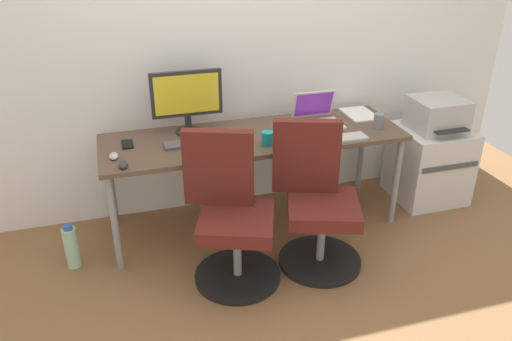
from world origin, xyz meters
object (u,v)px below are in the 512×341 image
Objects in this scene: office_chair_left at (231,216)px; side_cabinet at (429,163)px; open_laptop at (317,116)px; printer at (437,114)px; water_bottle_on_floor at (71,247)px; desktop_monitor at (187,98)px; coffee_mug at (268,139)px; office_chair_right at (317,203)px.

office_chair_left is 1.81m from side_cabinet.
office_chair_left is 1.06m from open_laptop.
water_bottle_on_floor is at bearing -176.59° from printer.
open_laptop is (1.76, 0.25, 0.61)m from water_bottle_on_floor.
desktop_monitor is at bearing 174.17° from side_cabinet.
coffee_mug is at bearing -172.83° from side_cabinet.
open_laptop is at bearing 29.83° from coffee_mug.
printer is 1.40m from coffee_mug.
side_cabinet is 1.05m from open_laptop.
office_chair_right is 1.29m from side_cabinet.
coffee_mug is (-0.46, -0.26, -0.01)m from open_laptop.
water_bottle_on_floor is at bearing 179.42° from coffee_mug.
printer is 1.29× the size of water_bottle_on_floor.
water_bottle_on_floor is 1.88m from open_laptop.
office_chair_left is at bearing -20.43° from water_bottle_on_floor.
coffee_mug reaches higher than side_cabinet.
office_chair_left is at bearing -134.39° from coffee_mug.
side_cabinet is (1.17, 0.52, -0.13)m from office_chair_right.
coffee_mug is (-0.22, 0.35, 0.32)m from office_chair_right.
desktop_monitor is (-0.67, 0.71, 0.53)m from office_chair_right.
office_chair_right is 10.22× the size of coffee_mug.
office_chair_left is at bearing -80.75° from desktop_monitor.
desktop_monitor is (-0.12, 0.71, 0.53)m from office_chair_left.
office_chair_right is 0.73m from open_laptop.
printer is at bearing 7.13° from coffee_mug.
printer is 0.83× the size of desktop_monitor.
office_chair_left is 0.58m from coffee_mug.
open_laptop is at bearing 68.66° from office_chair_right.
printer is (1.17, 0.52, 0.28)m from office_chair_right.
side_cabinet is at bearing -5.26° from open_laptop.
open_laptop reaches higher than coffee_mug.
desktop_monitor reaches higher than water_bottle_on_floor.
office_chair_right is 0.52m from coffee_mug.
open_laptop is (-0.94, 0.09, 0.46)m from side_cabinet.
office_chair_left reaches higher than water_bottle_on_floor.
side_cabinet reaches higher than water_bottle_on_floor.
office_chair_right is (0.56, 0.00, 0.00)m from office_chair_left.
water_bottle_on_floor is 1.00× the size of open_laptop.
office_chair_left is 1.61× the size of side_cabinet.
office_chair_left and office_chair_right have the same top height.
water_bottle_on_floor is at bearing -176.57° from side_cabinet.
water_bottle_on_floor is 3.37× the size of coffee_mug.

